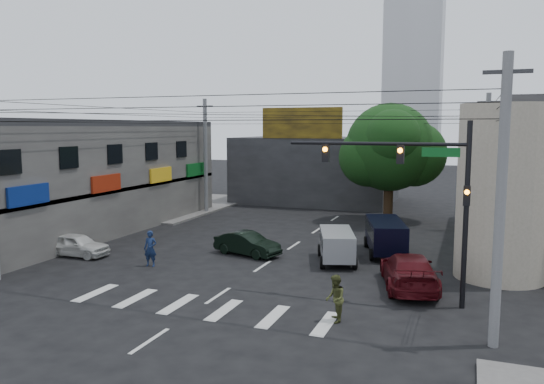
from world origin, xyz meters
The scene contains 19 objects.
ground centered at (0.00, 0.00, 0.00)m, with size 160.00×160.00×0.00m, color black.
sidewalk_far_left centered at (-18.00, 18.00, 0.07)m, with size 16.00×16.00×0.15m, color #514F4C.
building_left centered at (-18.00, 6.00, 3.50)m, with size 14.00×24.00×7.00m, color #44413F.
corner_column centered at (11.00, 4.00, 4.00)m, with size 4.00×4.00×8.00m, color gray.
building_far centered at (-4.00, 26.00, 3.00)m, with size 14.00×10.00×6.00m, color #232326.
billboard centered at (-4.00, 21.10, 7.30)m, with size 7.00×0.30×2.60m, color olive.
tower_distant centered at (0.00, 70.00, 22.00)m, with size 9.00×9.00×44.00m, color silver.
street_tree centered at (4.00, 17.00, 5.47)m, with size 6.40×6.40×8.70m.
traffic_gantry centered at (7.82, -1.00, 4.83)m, with size 7.10×0.35×7.20m.
utility_pole_near_right centered at (10.50, -4.50, 4.60)m, with size 0.32×0.32×9.20m, color #59595B.
utility_pole_far_left centered at (-10.50, 16.00, 4.60)m, with size 0.32×0.32×9.20m, color #59595B.
utility_pole_far_right centered at (10.50, 16.00, 4.60)m, with size 0.32×0.32×9.20m, color #59595B.
dark_sedan centered at (-1.66, 3.92, 0.63)m, with size 4.03×2.30×1.26m, color black.
white_compact centered at (-10.20, 0.45, 0.62)m, with size 3.66×1.54×1.24m, color silver.
maroon_sedan centered at (7.26, 0.90, 0.76)m, with size 3.34×5.62×1.53m, color #41090E.
silver_minivan centered at (3.29, 4.10, 0.82)m, with size 2.69×4.11×1.64m, color #929499, non-canonical shape.
navy_van centered at (5.36, 6.84, 0.93)m, with size 2.97×4.95×1.86m, color black, non-canonical shape.
traffic_officer centered at (-5.28, 0.05, 0.90)m, with size 0.72×0.54×1.80m, color #132144.
pedestrian_olive centered at (5.25, -4.16, 0.86)m, with size 0.89×1.00×1.71m, color #3B401D.
Camera 1 is at (9.60, -22.12, 6.95)m, focal length 35.00 mm.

